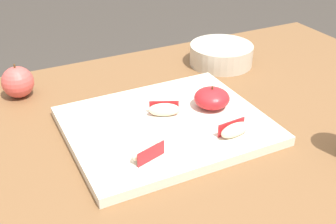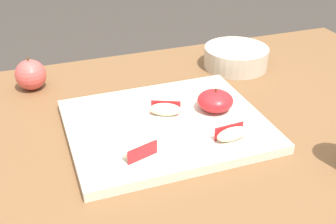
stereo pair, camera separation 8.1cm
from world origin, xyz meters
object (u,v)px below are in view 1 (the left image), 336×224
(cutting_board, at_px, (168,125))
(whole_apple_pink_lady, at_px, (18,82))
(apple_wedge_back, at_px, (164,109))
(apple_half_skin_up, at_px, (212,98))
(apple_wedge_right, at_px, (235,130))
(apple_wedge_left, at_px, (147,151))
(ceramic_fruit_bowl, at_px, (221,54))

(cutting_board, distance_m, whole_apple_pink_lady, 0.36)
(whole_apple_pink_lady, bearing_deg, apple_wedge_back, -46.15)
(apple_wedge_back, bearing_deg, apple_half_skin_up, -6.67)
(apple_wedge_right, xyz_separation_m, whole_apple_pink_lady, (-0.32, 0.37, 0.00))
(apple_half_skin_up, xyz_separation_m, apple_wedge_left, (-0.19, -0.10, -0.01))
(cutting_board, relative_size, apple_half_skin_up, 5.16)
(apple_wedge_back, height_order, whole_apple_pink_lady, whole_apple_pink_lady)
(apple_half_skin_up, distance_m, whole_apple_pink_lady, 0.43)
(apple_half_skin_up, height_order, apple_wedge_back, apple_half_skin_up)
(ceramic_fruit_bowl, bearing_deg, apple_wedge_back, -142.64)
(apple_half_skin_up, relative_size, apple_wedge_right, 1.15)
(apple_wedge_left, height_order, whole_apple_pink_lady, whole_apple_pink_lady)
(apple_wedge_left, bearing_deg, apple_wedge_back, 52.33)
(apple_wedge_left, distance_m, whole_apple_pink_lady, 0.39)
(cutting_board, distance_m, apple_wedge_left, 0.13)
(cutting_board, bearing_deg, apple_wedge_left, -132.99)
(cutting_board, height_order, apple_wedge_back, apple_wedge_back)
(cutting_board, xyz_separation_m, apple_wedge_back, (0.00, 0.02, 0.02))
(cutting_board, relative_size, apple_wedge_right, 5.94)
(apple_wedge_back, relative_size, apple_wedge_right, 1.02)
(whole_apple_pink_lady, height_order, ceramic_fruit_bowl, whole_apple_pink_lady)
(apple_wedge_left, distance_m, apple_wedge_right, 0.17)
(apple_wedge_right, relative_size, ceramic_fruit_bowl, 0.39)
(cutting_board, xyz_separation_m, whole_apple_pink_lady, (-0.24, 0.27, 0.03))
(apple_wedge_right, bearing_deg, ceramic_fruit_bowl, 61.09)
(apple_wedge_left, bearing_deg, apple_half_skin_up, 28.06)
(apple_wedge_left, xyz_separation_m, whole_apple_pink_lady, (-0.15, 0.36, 0.00))
(apple_wedge_right, bearing_deg, whole_apple_pink_lady, 130.83)
(whole_apple_pink_lady, bearing_deg, apple_half_skin_up, -37.37)
(apple_wedge_right, distance_m, whole_apple_pink_lady, 0.49)
(apple_half_skin_up, bearing_deg, cutting_board, -174.48)
(apple_half_skin_up, distance_m, apple_wedge_back, 0.10)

